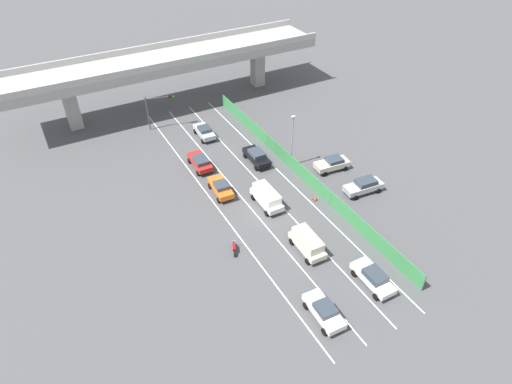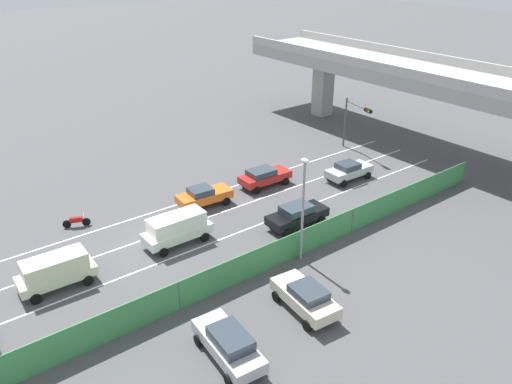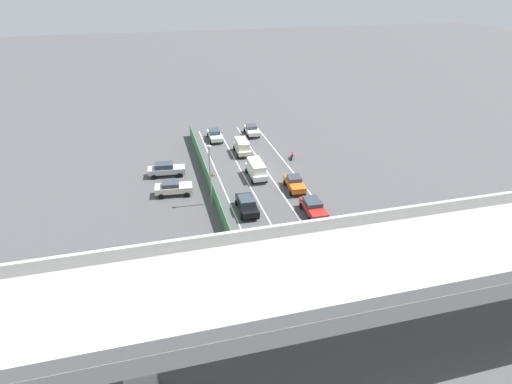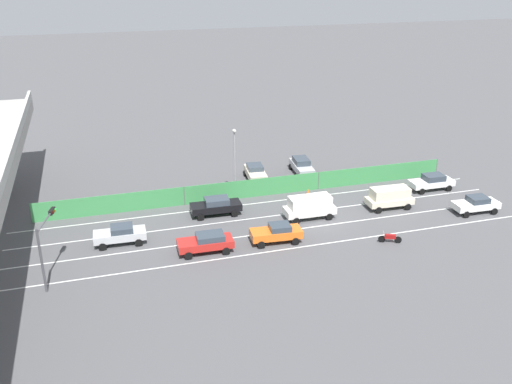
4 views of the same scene
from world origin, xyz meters
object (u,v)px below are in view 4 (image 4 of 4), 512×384
at_px(car_sedan_silver, 120,234).
at_px(traffic_light, 46,237).
at_px(parked_wagon_silver, 302,165).
at_px(car_sedan_black, 216,206).
at_px(motorcycle, 390,238).
at_px(car_hatchback_white, 476,204).
at_px(car_van_cream, 390,197).
at_px(car_sedan_red, 206,242).
at_px(parked_sedan_cream, 255,172).
at_px(street_lamp, 235,157).
at_px(car_taxi_orange, 277,232).
at_px(traffic_cone, 308,192).
at_px(car_van_white, 310,206).
at_px(car_sedan_white, 432,181).

xyz_separation_m(car_sedan_silver, traffic_light, (-4.51, 5.32, 2.76)).
bearing_deg(parked_wagon_silver, traffic_light, 121.27).
distance_m(car_sedan_black, motorcycle, 16.05).
xyz_separation_m(car_hatchback_white, parked_wagon_silver, (14.39, 12.04, 0.08)).
height_order(car_van_cream, car_hatchback_white, car_van_cream).
relative_size(car_sedan_red, parked_sedan_cream, 1.02).
bearing_deg(street_lamp, parked_sedan_cream, -39.58).
bearing_deg(street_lamp, car_sedan_silver, 119.93).
relative_size(car_taxi_orange, street_lamp, 0.62).
distance_m(car_sedan_silver, car_sedan_red, 7.49).
bearing_deg(traffic_light, car_hatchback_white, -88.04).
bearing_deg(car_taxi_orange, parked_wagon_silver, -28.16).
xyz_separation_m(parked_sedan_cream, traffic_light, (-15.25, 20.34, 2.72)).
relative_size(car_van_cream, parked_wagon_silver, 0.94).
xyz_separation_m(traffic_light, street_lamp, (11.26, -17.04, 0.67)).
bearing_deg(car_hatchback_white, traffic_light, 91.96).
distance_m(traffic_light, street_lamp, 20.44).
distance_m(parked_wagon_silver, traffic_light, 30.35).
height_order(car_taxi_orange, parked_sedan_cream, parked_sedan_cream).
xyz_separation_m(car_hatchback_white, traffic_light, (-1.30, 37.88, 2.77)).
xyz_separation_m(car_sedan_black, traffic_cone, (2.11, -10.05, -0.63)).
bearing_deg(car_taxi_orange, motorcycle, -107.55).
height_order(parked_wagon_silver, traffic_cone, parked_wagon_silver).
xyz_separation_m(car_sedan_red, parked_wagon_silver, (14.68, -13.90, 0.06)).
relative_size(car_van_cream, parked_sedan_cream, 1.01).
xyz_separation_m(car_van_white, car_sedan_black, (3.20, 8.08, -0.29)).
bearing_deg(street_lamp, car_van_white, -141.22).
relative_size(car_sedan_black, motorcycle, 2.59).
distance_m(car_sedan_white, parked_wagon_silver, 13.95).
height_order(motorcycle, traffic_cone, motorcycle).
distance_m(car_van_cream, car_sedan_black, 16.59).
bearing_deg(parked_wagon_silver, traffic_cone, 165.53).
height_order(car_van_cream, car_sedan_black, car_van_cream).
bearing_deg(car_hatchback_white, parked_wagon_silver, 39.91).
bearing_deg(car_sedan_silver, car_van_cream, -89.91).
relative_size(car_taxi_orange, traffic_light, 0.88).
xyz_separation_m(car_taxi_orange, car_sedan_black, (6.80, 3.68, 0.04)).
bearing_deg(parked_wagon_silver, parked_sedan_cream, 94.62).
distance_m(car_taxi_orange, street_lamp, 10.85).
xyz_separation_m(parked_wagon_silver, traffic_light, (-15.69, 25.84, 2.69)).
distance_m(motorcycle, street_lamp, 16.98).
relative_size(car_sedan_black, traffic_cone, 7.51).
bearing_deg(parked_wagon_silver, car_sedan_white, -126.36).
xyz_separation_m(motorcycle, parked_sedan_cream, (17.12, 6.76, 0.46)).
distance_m(car_van_white, car_sedan_black, 8.69).
bearing_deg(car_sedan_silver, car_sedan_red, -117.86).
bearing_deg(parked_wagon_silver, car_sedan_black, 124.33).
distance_m(parked_wagon_silver, traffic_cone, 6.00).
bearing_deg(traffic_cone, car_taxi_orange, 144.45).
bearing_deg(car_sedan_white, traffic_light, 101.32).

